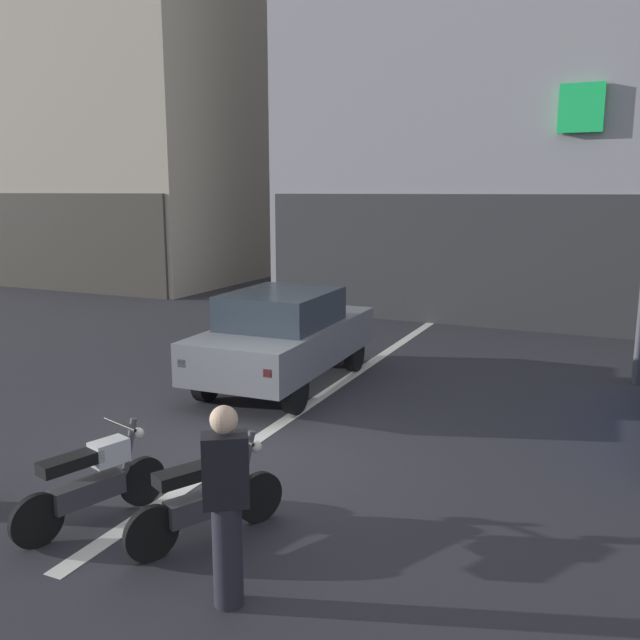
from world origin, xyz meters
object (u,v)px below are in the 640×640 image
at_px(car_white_down_street, 525,275).
at_px(motorcycle_white_row_leftmost, 93,480).
at_px(car_grey_crossing_near, 285,335).
at_px(person_by_motorcycles, 226,505).
at_px(motorcycle_blue_row_left_mid, 209,494).

height_order(car_white_down_street, motorcycle_white_row_leftmost, car_white_down_street).
bearing_deg(motorcycle_white_row_leftmost, car_white_down_street, 82.32).
bearing_deg(car_white_down_street, motorcycle_white_row_leftmost, -97.68).
relative_size(car_grey_crossing_near, motorcycle_white_row_leftmost, 2.57).
relative_size(car_grey_crossing_near, person_by_motorcycles, 2.49).
bearing_deg(car_white_down_street, car_grey_crossing_near, -104.06).
bearing_deg(motorcycle_blue_row_left_mid, motorcycle_white_row_leftmost, -169.98).
bearing_deg(car_white_down_street, person_by_motorcycles, -90.49).
relative_size(motorcycle_blue_row_left_mid, person_by_motorcycles, 0.91).
distance_m(motorcycle_white_row_leftmost, motorcycle_blue_row_left_mid, 1.24).
xyz_separation_m(car_white_down_street, person_by_motorcycles, (-0.14, -15.86, -0.03)).
height_order(car_grey_crossing_near, motorcycle_blue_row_left_mid, car_grey_crossing_near).
height_order(car_grey_crossing_near, car_white_down_street, same).
xyz_separation_m(car_white_down_street, motorcycle_blue_row_left_mid, (-0.84, -15.07, -0.43)).
bearing_deg(motorcycle_white_row_leftmost, person_by_motorcycles, -16.73).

